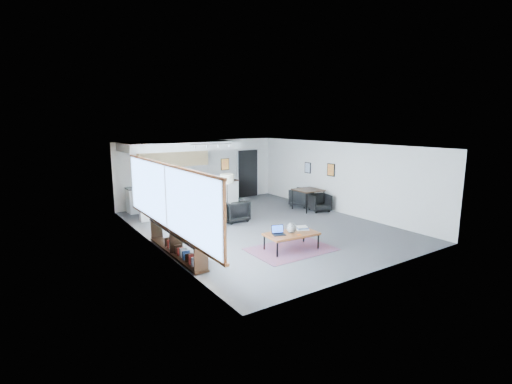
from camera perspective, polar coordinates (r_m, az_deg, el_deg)
room at (r=11.77m, az=0.82°, el=0.85°), size 7.02×9.02×2.62m
window at (r=9.37m, az=-13.62°, el=-1.01°), size 0.10×5.95×1.66m
console at (r=9.58m, az=-12.09°, el=-7.69°), size 0.35×3.00×0.80m
kitchenette at (r=14.43m, az=-11.58°, el=2.75°), size 4.20×1.96×2.60m
doorway at (r=16.70m, az=-1.33°, el=2.96°), size 1.10×0.12×2.15m
track_light at (r=13.21m, az=-6.78°, el=7.20°), size 1.60×0.07×0.15m
wall_art_lower at (r=14.25m, az=11.45°, el=3.36°), size 0.03×0.38×0.48m
wall_art_upper at (r=15.19m, az=7.96°, el=3.72°), size 0.03×0.34×0.44m
kilim_rug at (r=9.94m, az=5.43°, el=-8.77°), size 2.20×1.52×0.01m
coffee_table at (r=9.81m, az=5.48°, el=-6.49°), size 1.44×0.86×0.45m
laptop at (r=9.65m, az=3.43°, el=-6.12°), size 0.39×0.35×0.23m
ceramic_pot at (r=9.76m, az=5.49°, el=-5.53°), size 0.27×0.27×0.27m
book_stack at (r=10.11m, az=7.11°, el=-5.52°), size 0.39×0.36×0.10m
coaster at (r=9.66m, az=6.61°, el=-6.55°), size 0.13×0.13×0.01m
armchair_left at (r=12.18m, az=-6.85°, el=-3.26°), size 0.97×0.94×0.78m
armchair_right at (r=12.57m, az=-3.26°, el=-2.71°), size 0.82×0.77×0.81m
floor_lamp at (r=12.46m, az=-4.49°, el=1.81°), size 0.57×0.57×1.61m
dining_table at (r=14.25m, az=8.04°, el=0.12°), size 0.97×0.97×0.80m
dining_chair_near at (r=14.18m, az=9.76°, el=-1.71°), size 0.73×0.71×0.62m
dining_chair_far at (r=14.95m, az=6.94°, el=-0.91°), size 0.83×0.81×0.66m
microwave at (r=15.30m, az=-8.48°, el=2.28°), size 0.58×0.38×0.36m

